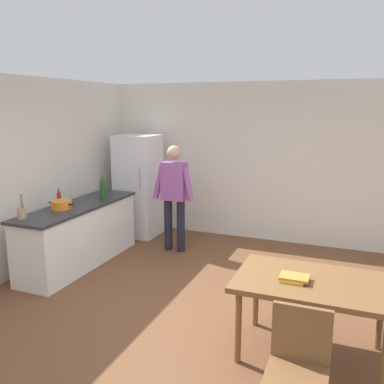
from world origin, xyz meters
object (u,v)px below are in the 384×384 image
book_stack (294,278)px  chair (298,363)px  bottle_wine_green (102,190)px  bottle_vinegar_tall (102,189)px  bottle_sauce_red (59,198)px  refrigerator (138,186)px  utensil_jar (22,213)px  person (174,191)px  cooking_pot (61,205)px  dining_table (313,288)px

book_stack → chair: bearing=-79.2°
chair → book_stack: size_ratio=3.55×
bottle_wine_green → bottle_vinegar_tall: size_ratio=1.06×
bottle_sauce_red → refrigerator: bearing=78.8°
bottle_wine_green → chair: bearing=-37.5°
bottle_vinegar_tall → bottle_sauce_red: bearing=-115.0°
utensil_jar → book_stack: 3.44m
bottle_sauce_red → bottle_wine_green: size_ratio=0.71×
person → cooking_pot: size_ratio=4.25×
dining_table → book_stack: bearing=-154.2°
chair → bottle_sauce_red: 4.16m
dining_table → bottle_wine_green: size_ratio=4.12×
cooking_pot → utensil_jar: size_ratio=1.25×
bottle_wine_green → book_stack: 3.51m
bottle_wine_green → book_stack: bearing=-27.6°
refrigerator → cooking_pot: refrigerator is taller
utensil_jar → bottle_sauce_red: size_ratio=1.33×
person → bottle_vinegar_tall: 1.13m
person → dining_table: (2.35, -2.15, -0.31)m
person → chair: 3.93m
bottle_sauce_red → person: bearing=41.9°
utensil_jar → bottle_wine_green: (0.32, 1.32, 0.07)m
refrigerator → bottle_vinegar_tall: refrigerator is taller
bottle_sauce_red → bottle_wine_green: (0.37, 0.55, 0.05)m
refrigerator → book_stack: (3.13, -2.78, -0.12)m
cooking_pot → bottle_sauce_red: bottle_sauce_red is taller
person → refrigerator: bearing=149.8°
refrigerator → bottle_wine_green: size_ratio=5.29×
bottle_sauce_red → book_stack: size_ratio=0.94×
refrigerator → bottle_vinegar_tall: 1.09m
dining_table → bottle_sauce_red: bottle_sauce_red is taller
person → utensil_jar: bearing=-122.7°
refrigerator → cooking_pot: 1.90m
refrigerator → person: bearing=-30.2°
dining_table → chair: 0.98m
person → cooking_pot: (-1.11, -1.34, -0.02)m
chair → bottle_vinegar_tall: (-3.34, 2.59, 0.50)m
dining_table → book_stack: size_ratio=5.46×
utensil_jar → book_stack: bearing=-5.0°
person → bottle_sauce_red: bearing=-138.1°
person → bottle_vinegar_tall: size_ratio=5.31×
refrigerator → dining_table: bearing=-39.3°
bottle_sauce_red → bottle_vinegar_tall: bearing=65.0°
dining_table → person: bearing=137.6°
dining_table → cooking_pot: (-3.46, 0.81, 0.29)m
bottle_vinegar_tall → book_stack: bearing=-28.2°
utensil_jar → bottle_sauce_red: (-0.05, 0.77, 0.02)m
refrigerator → person: size_ratio=1.06×
dining_table → bottle_vinegar_tall: (-3.34, 1.62, 0.36)m
dining_table → bottle_wine_green: (-3.27, 1.54, 0.37)m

